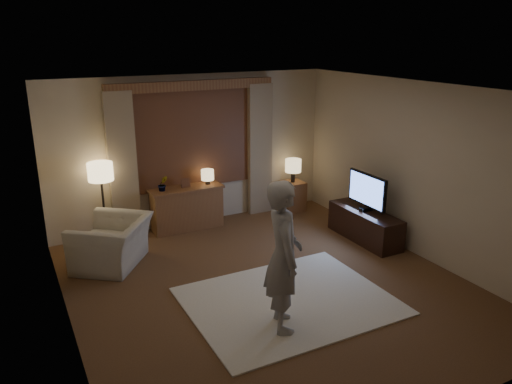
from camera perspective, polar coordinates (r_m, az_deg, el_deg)
room at (r=6.71m, az=-0.43°, el=1.18°), size 5.04×5.54×2.64m
rug at (r=6.48m, az=3.77°, el=-12.31°), size 2.50×2.00×0.02m
sideboard at (r=8.68m, az=-7.90°, el=-1.93°), size 1.20×0.40×0.70m
picture_frame at (r=8.54m, az=-8.03°, el=0.91°), size 0.16×0.02×0.20m
plant at (r=8.41m, az=-10.61°, el=0.87°), size 0.17×0.13×0.30m
table_lamp_sideboard at (r=8.65m, az=-5.56°, el=1.89°), size 0.22×0.22×0.30m
floor_lamp at (r=8.12m, az=-17.32°, el=1.74°), size 0.39×0.39×1.34m
armchair at (r=7.55m, az=-16.13°, el=-5.61°), size 1.38×1.40×0.69m
side_table at (r=9.52m, az=4.19°, el=-0.46°), size 0.40×0.40×0.56m
table_lamp_side at (r=9.35m, az=4.27°, el=2.96°), size 0.30×0.30×0.44m
tv_stand at (r=8.35m, az=12.32°, el=-3.74°), size 0.45×1.40×0.50m
tv at (r=8.15m, az=12.59°, el=0.14°), size 0.21×0.86×0.62m
person at (r=5.56m, az=3.15°, el=-7.33°), size 0.61×0.74×1.75m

